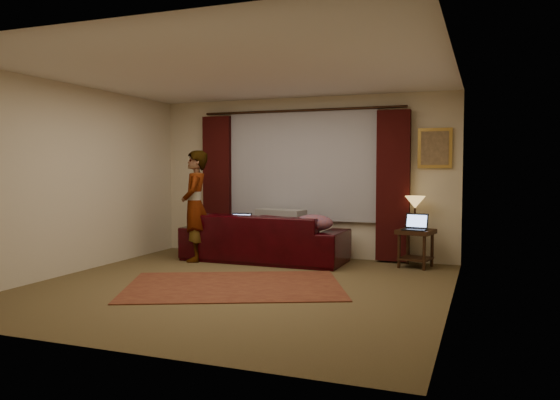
{
  "coord_description": "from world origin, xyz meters",
  "views": [
    {
      "loc": [
        2.83,
        -6.01,
        1.45
      ],
      "look_at": [
        0.1,
        1.2,
        1.0
      ],
      "focal_mm": 35.0,
      "sensor_mm": 36.0,
      "label": 1
    }
  ],
  "objects_px": {
    "sofa": "(265,228)",
    "end_table": "(416,248)",
    "laptop_sofa": "(240,222)",
    "tiffany_lamp": "(415,212)",
    "person": "(195,206)",
    "laptop_table": "(415,222)"
  },
  "relations": [
    {
      "from": "sofa",
      "to": "end_table",
      "type": "bearing_deg",
      "value": -172.55
    },
    {
      "from": "laptop_sofa",
      "to": "tiffany_lamp",
      "type": "relative_size",
      "value": 0.72
    },
    {
      "from": "end_table",
      "to": "person",
      "type": "distance_m",
      "value": 3.41
    },
    {
      "from": "end_table",
      "to": "person",
      "type": "bearing_deg",
      "value": -168.74
    },
    {
      "from": "sofa",
      "to": "laptop_sofa",
      "type": "height_order",
      "value": "sofa"
    },
    {
      "from": "tiffany_lamp",
      "to": "laptop_table",
      "type": "height_order",
      "value": "tiffany_lamp"
    },
    {
      "from": "laptop_sofa",
      "to": "person",
      "type": "xyz_separation_m",
      "value": [
        -0.7,
        -0.16,
        0.23
      ]
    },
    {
      "from": "laptop_sofa",
      "to": "laptop_table",
      "type": "bearing_deg",
      "value": -3.8
    },
    {
      "from": "laptop_table",
      "to": "person",
      "type": "distance_m",
      "value": 3.34
    },
    {
      "from": "sofa",
      "to": "tiffany_lamp",
      "type": "distance_m",
      "value": 2.3
    },
    {
      "from": "end_table",
      "to": "tiffany_lamp",
      "type": "bearing_deg",
      "value": 104.3
    },
    {
      "from": "tiffany_lamp",
      "to": "person",
      "type": "distance_m",
      "value": 3.35
    },
    {
      "from": "sofa",
      "to": "laptop_sofa",
      "type": "relative_size",
      "value": 7.35
    },
    {
      "from": "sofa",
      "to": "end_table",
      "type": "height_order",
      "value": "sofa"
    },
    {
      "from": "laptop_sofa",
      "to": "person",
      "type": "bearing_deg",
      "value": -179.11
    },
    {
      "from": "end_table",
      "to": "tiffany_lamp",
      "type": "relative_size",
      "value": 1.16
    },
    {
      "from": "laptop_sofa",
      "to": "end_table",
      "type": "distance_m",
      "value": 2.67
    },
    {
      "from": "tiffany_lamp",
      "to": "person",
      "type": "bearing_deg",
      "value": -166.48
    },
    {
      "from": "laptop_sofa",
      "to": "tiffany_lamp",
      "type": "xyz_separation_m",
      "value": [
        2.56,
        0.62,
        0.17
      ]
    },
    {
      "from": "end_table",
      "to": "person",
      "type": "height_order",
      "value": "person"
    },
    {
      "from": "tiffany_lamp",
      "to": "person",
      "type": "relative_size",
      "value": 0.28
    },
    {
      "from": "person",
      "to": "tiffany_lamp",
      "type": "bearing_deg",
      "value": 81.06
    }
  ]
}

